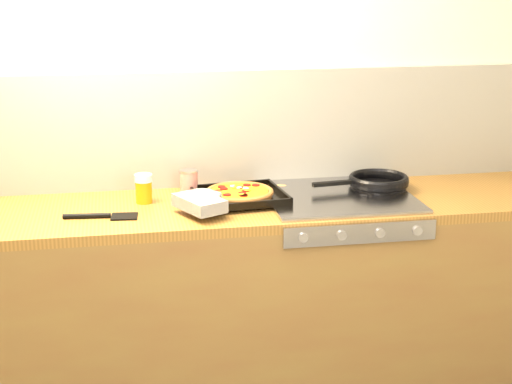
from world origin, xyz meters
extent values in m
plane|color=beige|center=(0.00, 1.40, 1.25)|extent=(3.20, 0.00, 3.20)
cube|color=white|center=(0.00, 1.39, 1.15)|extent=(3.20, 0.02, 0.50)
cube|color=brown|center=(0.00, 1.10, 0.43)|extent=(3.20, 0.60, 0.86)
cube|color=olive|center=(0.00, 1.10, 0.88)|extent=(3.20, 0.60, 0.04)
cube|color=#99989E|center=(0.45, 0.80, 0.85)|extent=(0.60, 0.03, 0.08)
cylinder|color=#A5A5AA|center=(0.23, 0.78, 0.85)|extent=(0.04, 0.02, 0.04)
cylinder|color=#A5A5AA|center=(0.38, 0.78, 0.85)|extent=(0.04, 0.02, 0.04)
cylinder|color=#A5A5AA|center=(0.53, 0.78, 0.85)|extent=(0.04, 0.02, 0.04)
cylinder|color=#A5A5AA|center=(0.67, 0.78, 0.85)|extent=(0.04, 0.02, 0.04)
cube|color=#99989E|center=(0.45, 1.10, 0.91)|extent=(0.60, 0.56, 0.02)
cube|color=black|center=(0.04, 1.12, 0.92)|extent=(0.39, 0.35, 0.01)
cube|color=black|center=(0.02, 1.26, 0.94)|extent=(0.35, 0.05, 0.02)
cube|color=black|center=(0.05, 0.97, 0.94)|extent=(0.35, 0.05, 0.02)
cube|color=black|center=(0.21, 1.13, 0.94)|extent=(0.04, 0.31, 0.02)
cube|color=black|center=(-0.13, 1.10, 0.94)|extent=(0.04, 0.31, 0.02)
cylinder|color=#A0682E|center=(0.04, 1.12, 0.93)|extent=(0.29, 0.29, 0.02)
torus|color=#A0682E|center=(0.04, 1.12, 0.94)|extent=(0.31, 0.31, 0.02)
cylinder|color=orange|center=(0.04, 1.12, 0.95)|extent=(0.26, 0.26, 0.01)
cylinder|color=maroon|center=(0.06, 1.10, 0.95)|extent=(0.04, 0.04, 0.00)
cylinder|color=maroon|center=(-0.03, 1.18, 0.95)|extent=(0.04, 0.04, 0.00)
cylinder|color=maroon|center=(0.04, 1.04, 0.95)|extent=(0.04, 0.04, 0.00)
cylinder|color=maroon|center=(-0.05, 1.12, 0.95)|extent=(0.04, 0.04, 0.00)
cylinder|color=maroon|center=(0.08, 1.18, 0.95)|extent=(0.04, 0.04, 0.00)
cylinder|color=maroon|center=(0.05, 1.15, 0.95)|extent=(0.04, 0.04, 0.00)
cylinder|color=maroon|center=(-0.02, 1.06, 0.95)|extent=(0.04, 0.04, 0.00)
cylinder|color=maroon|center=(0.12, 1.18, 0.95)|extent=(0.04, 0.04, 0.00)
cylinder|color=maroon|center=(0.04, 1.04, 0.95)|extent=(0.04, 0.04, 0.00)
cylinder|color=maroon|center=(0.04, 1.07, 0.95)|extent=(0.04, 0.04, 0.00)
cylinder|color=maroon|center=(-0.02, 1.15, 0.95)|extent=(0.04, 0.04, 0.00)
ellipsoid|color=gold|center=(-0.03, 1.09, 0.95)|extent=(0.03, 0.02, 0.01)
ellipsoid|color=gold|center=(-0.05, 1.10, 0.95)|extent=(0.03, 0.02, 0.01)
ellipsoid|color=gold|center=(0.03, 1.16, 0.95)|extent=(0.03, 0.02, 0.01)
ellipsoid|color=gold|center=(0.02, 1.19, 0.95)|extent=(0.03, 0.02, 0.01)
ellipsoid|color=gold|center=(0.03, 1.05, 0.95)|extent=(0.03, 0.02, 0.01)
ellipsoid|color=gold|center=(0.07, 1.10, 0.95)|extent=(0.03, 0.02, 0.01)
ellipsoid|color=gold|center=(0.06, 1.12, 0.95)|extent=(0.03, 0.02, 0.01)
ellipsoid|color=gold|center=(-0.02, 1.09, 0.95)|extent=(0.03, 0.02, 0.01)
ellipsoid|color=gold|center=(0.04, 1.18, 0.95)|extent=(0.03, 0.02, 0.01)
ellipsoid|color=silver|center=(0.02, 1.18, 0.95)|extent=(0.03, 0.03, 0.01)
ellipsoid|color=silver|center=(0.04, 1.15, 0.95)|extent=(0.03, 0.03, 0.01)
ellipsoid|color=silver|center=(0.07, 1.14, 0.95)|extent=(0.03, 0.03, 0.01)
cube|color=black|center=(-0.14, 0.97, 0.95)|extent=(0.21, 0.25, 0.05)
ellipsoid|color=black|center=(-0.12, 1.07, 0.95)|extent=(0.14, 0.14, 0.05)
cylinder|color=black|center=(-0.08, 1.00, 0.95)|extent=(0.07, 0.10, 0.05)
cylinder|color=black|center=(0.65, 1.18, 0.92)|extent=(0.26, 0.26, 0.01)
torus|color=black|center=(0.65, 1.18, 0.94)|extent=(0.29, 0.29, 0.03)
cube|color=black|center=(0.45, 1.16, 0.95)|extent=(0.19, 0.04, 0.02)
cylinder|color=maroon|center=(-0.15, 1.26, 0.95)|extent=(0.09, 0.09, 0.10)
cylinder|color=#B2B2B7|center=(-0.15, 1.26, 1.00)|extent=(0.10, 0.10, 0.01)
cylinder|color=#B2B2B7|center=(-0.15, 1.26, 0.90)|extent=(0.10, 0.10, 0.01)
cylinder|color=orange|center=(-0.34, 1.18, 0.94)|extent=(0.07, 0.07, 0.09)
cylinder|color=silver|center=(-0.34, 1.18, 1.00)|extent=(0.07, 0.07, 0.03)
cylinder|color=#9C7242|center=(0.11, 1.31, 0.91)|extent=(0.26, 0.07, 0.02)
ellipsoid|color=#9C7242|center=(0.25, 1.28, 0.91)|extent=(0.07, 0.05, 0.02)
cube|color=black|center=(-0.43, 1.00, 0.90)|extent=(0.11, 0.09, 0.01)
cylinder|color=black|center=(-0.57, 1.01, 0.91)|extent=(0.18, 0.04, 0.02)
camera|label=1|loc=(-0.45, -1.90, 1.82)|focal=55.00mm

